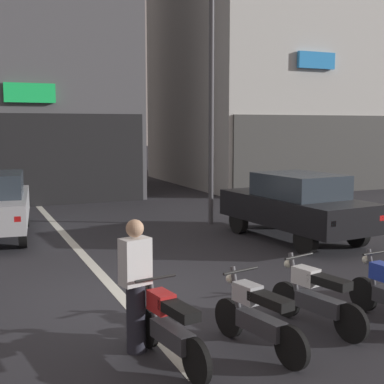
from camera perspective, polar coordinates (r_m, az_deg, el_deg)
ground_plane at (r=8.75m, az=-7.63°, el=-11.40°), size 120.00×120.00×0.00m
lane_centre_line at (r=14.43m, az=-14.17°, el=-4.07°), size 0.20×18.00×0.01m
building_far_right at (r=26.47m, az=7.62°, el=16.86°), size 8.42×9.77×14.46m
car_black_parked_kerbside at (r=12.93m, az=11.30°, el=-1.33°), size 2.13×4.25×1.64m
street_lamp at (r=14.72m, az=2.13°, el=12.52°), size 0.36×0.36×6.80m
motorcycle_red_row_leftmost at (r=6.31m, az=-2.49°, el=-14.45°), size 0.55×1.66×0.98m
motorcycle_silver_row_left_mid at (r=6.67m, az=7.16°, el=-13.28°), size 0.55×1.65×0.98m
motorcycle_white_row_centre at (r=7.51m, az=13.40°, el=-11.03°), size 0.56×1.65×0.98m
person_by_motorcycles at (r=6.52m, az=-6.19°, el=-10.06°), size 0.40×0.30×1.67m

